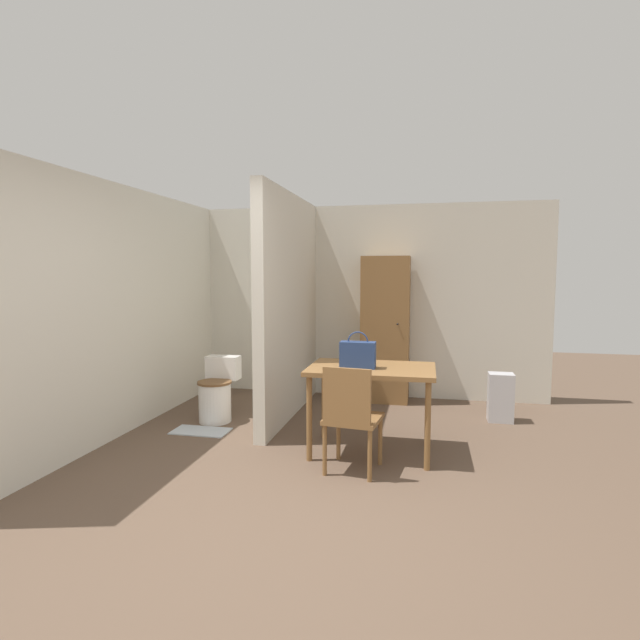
% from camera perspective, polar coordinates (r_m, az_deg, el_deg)
% --- Properties ---
extents(ground_plane, '(16.00, 16.00, 0.00)m').
position_cam_1_polar(ground_plane, '(3.49, -5.95, -22.33)').
color(ground_plane, brown).
extents(wall_back, '(4.99, 0.12, 2.50)m').
position_cam_1_polar(wall_back, '(6.66, 3.72, 2.15)').
color(wall_back, beige).
rests_on(wall_back, ground_plane).
extents(wall_left, '(0.12, 4.58, 2.50)m').
position_cam_1_polar(wall_left, '(5.63, -20.48, 1.24)').
color(wall_left, beige).
rests_on(wall_left, ground_plane).
extents(partition_wall, '(0.12, 2.17, 2.50)m').
position_cam_1_polar(partition_wall, '(5.66, -3.51, 1.59)').
color(partition_wall, beige).
rests_on(partition_wall, ground_plane).
extents(dining_table, '(1.12, 0.75, 0.79)m').
position_cam_1_polar(dining_table, '(4.52, 5.91, -6.50)').
color(dining_table, brown).
rests_on(dining_table, ground_plane).
extents(wooden_chair, '(0.48, 0.48, 0.89)m').
position_cam_1_polar(wooden_chair, '(4.10, 3.56, -10.76)').
color(wooden_chair, brown).
rests_on(wooden_chair, ground_plane).
extents(toilet, '(0.37, 0.52, 0.69)m').
position_cam_1_polar(toilet, '(5.67, -11.69, -8.17)').
color(toilet, white).
rests_on(toilet, ground_plane).
extents(handbag, '(0.31, 0.13, 0.33)m').
position_cam_1_polar(handbag, '(4.43, 4.34, -3.93)').
color(handbag, navy).
rests_on(handbag, dining_table).
extents(wooden_cabinet, '(0.59, 0.44, 1.83)m').
position_cam_1_polar(wooden_cabinet, '(6.35, 7.49, -1.06)').
color(wooden_cabinet, brown).
rests_on(wooden_cabinet, ground_plane).
extents(bath_mat, '(0.58, 0.31, 0.01)m').
position_cam_1_polar(bath_mat, '(5.39, -13.47, -12.24)').
color(bath_mat, '#B2BCC6').
rests_on(bath_mat, ground_plane).
extents(space_heater, '(0.26, 0.20, 0.53)m').
position_cam_1_polar(space_heater, '(5.87, 19.94, -8.31)').
color(space_heater, '#BCBCC1').
rests_on(space_heater, ground_plane).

